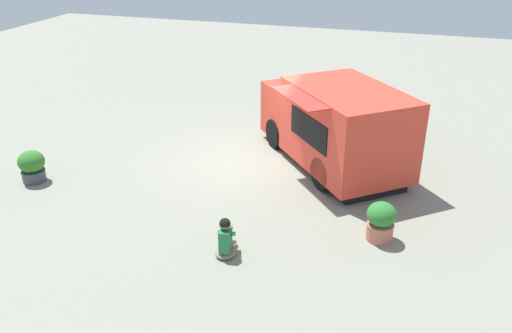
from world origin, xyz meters
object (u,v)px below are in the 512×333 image
Objects in this scene: person_customer at (226,240)px; planter_flowering_near at (381,221)px; food_truck at (334,126)px; planter_flowering_far at (32,166)px.

planter_flowering_near reaches higher than person_customer.
food_truck is at bearing 75.40° from person_customer.
food_truck is at bearing 115.16° from planter_flowering_near.
food_truck is 3.98m from planter_flowering_near.
person_customer is at bearing -15.08° from planter_flowering_far.
person_customer is 3.36m from planter_flowering_near.
food_truck reaches higher than planter_flowering_far.
planter_flowering_far is (-9.02, 0.10, -0.02)m from planter_flowering_near.
planter_flowering_far is at bearing 164.92° from person_customer.
person_customer is (-1.32, -5.08, -0.78)m from food_truck.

